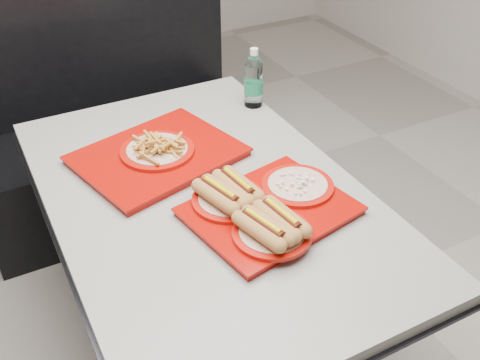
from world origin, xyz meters
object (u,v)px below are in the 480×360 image
booth_bench (112,130)px  tray_near (264,207)px  tray_far (157,152)px  water_bottle (254,81)px  diner_table (207,233)px

booth_bench → tray_near: 1.34m
tray_far → water_bottle: (0.47, 0.19, 0.07)m
tray_near → tray_far: size_ratio=0.87×
booth_bench → tray_far: bearing=-94.2°
booth_bench → water_bottle: booth_bench is taller
booth_bench → tray_far: (-0.06, -0.86, 0.38)m
booth_bench → tray_near: booth_bench is taller
booth_bench → tray_far: size_ratio=2.31×
diner_table → tray_near: size_ratio=2.81×
tray_near → booth_bench: bearing=94.4°
diner_table → booth_bench: size_ratio=1.05×
booth_bench → diner_table: bearing=-90.0°
booth_bench → water_bottle: 0.90m
booth_bench → tray_near: bearing=-85.6°
diner_table → booth_bench: (0.00, 1.09, -0.18)m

